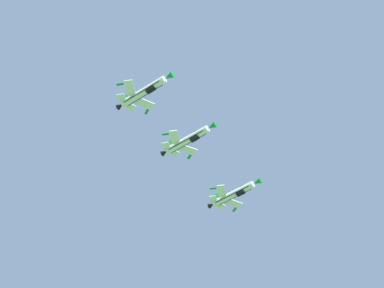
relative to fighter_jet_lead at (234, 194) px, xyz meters
name	(u,v)px	position (x,y,z in m)	size (l,w,h in m)	color
fighter_jet_lead	(234,194)	(0.00, 0.00, 0.00)	(12.32, 12.98, 4.36)	silver
fighter_jet_left_wing	(188,139)	(-15.01, -14.80, 0.89)	(12.32, 12.98, 4.35)	silver
fighter_jet_right_wing	(144,91)	(-27.60, -27.07, 0.76)	(12.32, 12.98, 4.37)	silver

